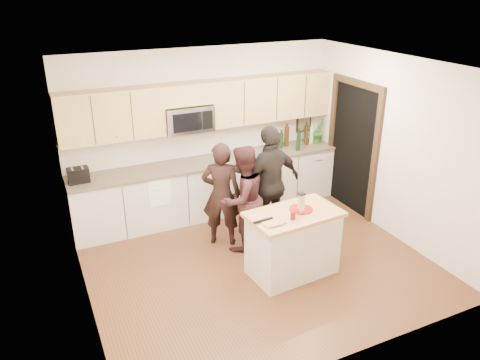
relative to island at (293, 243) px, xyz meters
name	(u,v)px	position (x,y,z in m)	size (l,w,h in m)	color
floor	(256,262)	(-0.32, 0.42, -0.45)	(4.50, 4.50, 0.00)	#56371D
room_shell	(258,145)	(-0.32, 0.42, 1.28)	(4.52, 4.02, 2.71)	beige
back_cabinetry	(211,187)	(-0.32, 2.11, 0.02)	(4.50, 0.66, 0.94)	beige
upper_cabinetry	(207,104)	(-0.28, 2.26, 1.39)	(4.50, 0.33, 0.75)	tan
microwave	(188,119)	(-0.63, 2.22, 1.20)	(0.76, 0.41, 0.40)	silver
doorway	(353,143)	(1.91, 1.32, 0.70)	(0.06, 1.25, 2.20)	black
framed_picture	(304,121)	(1.63, 2.41, 0.83)	(0.30, 0.03, 0.38)	black
dish_towel	(157,182)	(-1.27, 1.93, 0.35)	(0.34, 0.60, 0.48)	white
island	(293,243)	(0.00, 0.00, 0.00)	(1.25, 0.79, 0.90)	beige
red_plate	(301,209)	(0.12, 0.03, 0.45)	(0.30, 0.30, 0.02)	maroon
box_grater	(301,202)	(0.07, -0.04, 0.60)	(0.08, 0.07, 0.26)	silver
drink_glass	(293,216)	(-0.11, -0.15, 0.50)	(0.07, 0.07, 0.10)	maroon
cutting_board	(273,222)	(-0.38, -0.13, 0.45)	(0.28, 0.19, 0.02)	tan
tongs	(263,220)	(-0.48, -0.06, 0.47)	(0.28, 0.03, 0.02)	black
knife	(277,225)	(-0.38, -0.23, 0.47)	(0.18, 0.02, 0.01)	silver
toaster	(78,175)	(-2.37, 2.09, 0.59)	(0.30, 0.20, 0.22)	black
bottle_cluster	(298,136)	(1.36, 2.14, 0.67)	(0.70, 0.38, 0.40)	black
orchid	(318,130)	(1.78, 2.14, 0.71)	(0.25, 0.20, 0.45)	#326D2B
woman_left	(221,194)	(-0.54, 1.12, 0.33)	(0.57, 0.38, 1.58)	black
woman_center	(242,199)	(-0.33, 0.88, 0.33)	(0.76, 0.59, 1.57)	#30181A
woman_right	(270,184)	(0.18, 0.96, 0.43)	(1.04, 0.43, 1.77)	black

